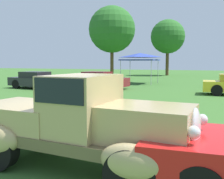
{
  "coord_description": "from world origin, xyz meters",
  "views": [
    {
      "loc": [
        2.64,
        -4.74,
        1.93
      ],
      "look_at": [
        -0.23,
        2.55,
        1.12
      ],
      "focal_mm": 42.77,
      "sensor_mm": 36.0,
      "label": 1
    }
  ],
  "objects_px": {
    "show_car_charcoal": "(36,80)",
    "feature_pickup_truck": "(79,121)",
    "canopy_tent_left_field": "(140,56)",
    "show_car_burgundy": "(98,80)"
  },
  "relations": [
    {
      "from": "feature_pickup_truck",
      "to": "show_car_charcoal",
      "type": "xyz_separation_m",
      "value": [
        -9.93,
        11.78,
        -0.27
      ]
    },
    {
      "from": "show_car_charcoal",
      "to": "canopy_tent_left_field",
      "type": "height_order",
      "value": "canopy_tent_left_field"
    },
    {
      "from": "show_car_charcoal",
      "to": "feature_pickup_truck",
      "type": "bearing_deg",
      "value": -49.89
    },
    {
      "from": "show_car_charcoal",
      "to": "canopy_tent_left_field",
      "type": "bearing_deg",
      "value": 50.7
    },
    {
      "from": "show_car_charcoal",
      "to": "canopy_tent_left_field",
      "type": "xyz_separation_m",
      "value": [
        5.81,
        7.1,
        1.82
      ]
    },
    {
      "from": "feature_pickup_truck",
      "to": "show_car_charcoal",
      "type": "distance_m",
      "value": 15.41
    },
    {
      "from": "show_car_charcoal",
      "to": "canopy_tent_left_field",
      "type": "relative_size",
      "value": 1.46
    },
    {
      "from": "feature_pickup_truck",
      "to": "canopy_tent_left_field",
      "type": "xyz_separation_m",
      "value": [
        -4.12,
        18.89,
        1.56
      ]
    },
    {
      "from": "show_car_charcoal",
      "to": "show_car_burgundy",
      "type": "relative_size",
      "value": 1.02
    },
    {
      "from": "feature_pickup_truck",
      "to": "show_car_burgundy",
      "type": "height_order",
      "value": "feature_pickup_truck"
    }
  ]
}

